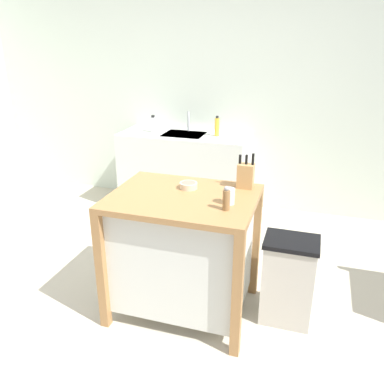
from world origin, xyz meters
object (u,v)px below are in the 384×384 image
(trash_bin, at_px, (288,280))
(bottle_hand_soap, at_px, (217,127))
(knife_block, at_px, (246,175))
(sink_faucet, at_px, (188,121))
(bowl_ceramic_small, at_px, (189,185))
(pepper_grinder, at_px, (226,199))
(bottle_dish_soap, at_px, (153,124))
(drinking_cup, at_px, (229,196))
(kitchen_island, at_px, (183,248))

(trash_bin, height_order, bottle_hand_soap, bottle_hand_soap)
(knife_block, height_order, sink_faucet, knife_block)
(bottle_hand_soap, bearing_deg, bowl_ceramic_small, -82.83)
(pepper_grinder, bearing_deg, bowl_ceramic_small, 139.82)
(knife_block, relative_size, bottle_hand_soap, 1.16)
(knife_block, bearing_deg, sink_faucet, 120.27)
(trash_bin, distance_m, bottle_dish_soap, 2.39)
(drinking_cup, xyz_separation_m, trash_bin, (0.40, 0.14, -0.63))
(knife_block, relative_size, trash_bin, 0.39)
(kitchen_island, distance_m, bowl_ceramic_small, 0.44)
(bowl_ceramic_small, distance_m, pepper_grinder, 0.43)
(bottle_dish_soap, bearing_deg, knife_block, -47.94)
(bottle_hand_soap, bearing_deg, knife_block, -68.69)
(knife_block, distance_m, trash_bin, 0.78)
(kitchen_island, xyz_separation_m, drinking_cup, (0.32, -0.04, 0.44))
(bottle_dish_soap, bearing_deg, bottle_hand_soap, 3.26)
(pepper_grinder, bearing_deg, trash_bin, 30.82)
(trash_bin, bearing_deg, sink_faucet, 126.03)
(kitchen_island, distance_m, trash_bin, 0.75)
(trash_bin, bearing_deg, drinking_cup, -160.89)
(kitchen_island, relative_size, bottle_dish_soap, 5.13)
(bottle_hand_soap, bearing_deg, kitchen_island, -83.21)
(pepper_grinder, relative_size, sink_faucet, 0.70)
(bottle_dish_soap, bearing_deg, kitchen_island, -61.55)
(bowl_ceramic_small, xyz_separation_m, pepper_grinder, (0.33, -0.28, 0.05))
(trash_bin, bearing_deg, bottle_hand_soap, 119.55)
(knife_block, bearing_deg, pepper_grinder, -95.59)
(bottle_hand_soap, bearing_deg, sink_faucet, 158.95)
(pepper_grinder, height_order, sink_faucet, sink_faucet)
(bowl_ceramic_small, relative_size, sink_faucet, 0.56)
(trash_bin, bearing_deg, pepper_grinder, -149.18)
(bottle_hand_soap, bearing_deg, pepper_grinder, -74.24)
(knife_block, xyz_separation_m, bottle_hand_soap, (-0.57, 1.47, -0.00))
(bottle_dish_soap, bearing_deg, pepper_grinder, -55.92)
(sink_faucet, bearing_deg, knife_block, -59.73)
(pepper_grinder, distance_m, trash_bin, 0.80)
(knife_block, relative_size, bowl_ceramic_small, 2.01)
(kitchen_island, xyz_separation_m, sink_faucet, (-0.57, 1.88, 0.49))
(bowl_ceramic_small, relative_size, drinking_cup, 1.21)
(knife_block, distance_m, sink_faucet, 1.86)
(kitchen_island, distance_m, bottle_hand_soap, 1.82)
(kitchen_island, xyz_separation_m, pepper_grinder, (0.32, -0.14, 0.47))
(drinking_cup, relative_size, trash_bin, 0.16)
(kitchen_island, bearing_deg, bottle_dish_soap, 118.45)
(pepper_grinder, height_order, trash_bin, pepper_grinder)
(kitchen_island, bearing_deg, bottle_hand_soap, 96.79)
(pepper_grinder, relative_size, bottle_hand_soap, 0.72)
(knife_block, height_order, trash_bin, knife_block)
(trash_bin, relative_size, bottle_dish_soap, 3.33)
(sink_faucet, distance_m, bottle_dish_soap, 0.39)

